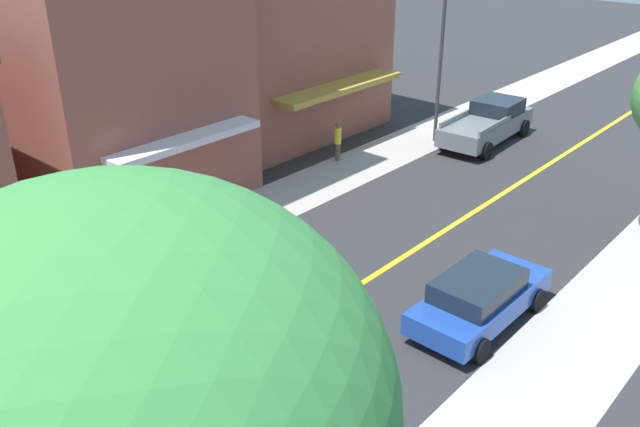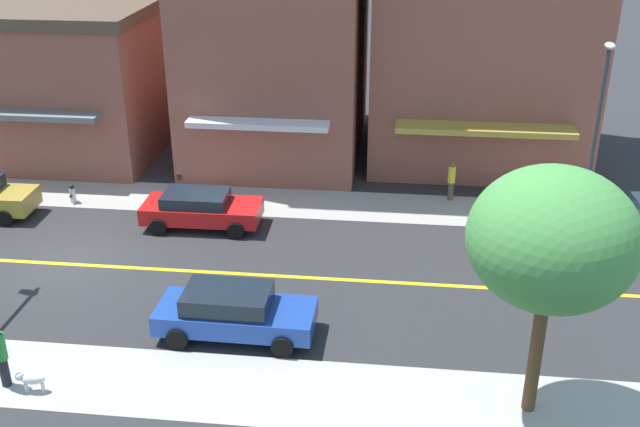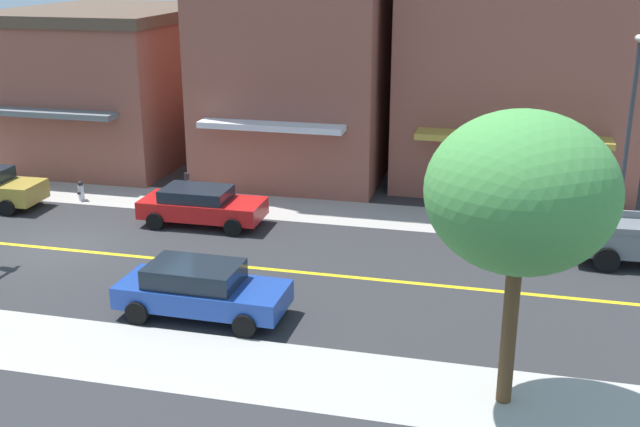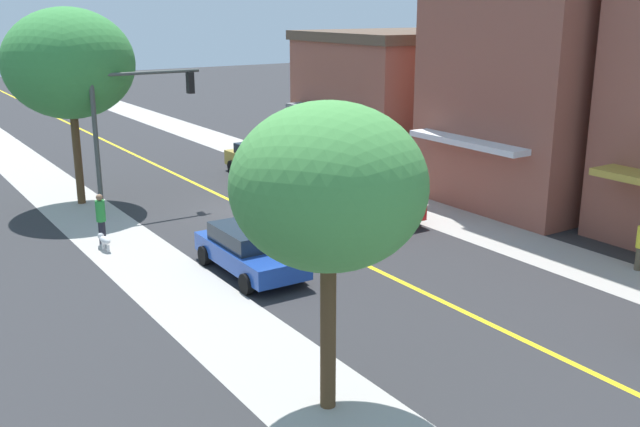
# 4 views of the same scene
# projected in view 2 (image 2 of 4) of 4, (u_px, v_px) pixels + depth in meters

# --- Properties ---
(ground_plane) EXTENTS (140.00, 140.00, 0.00)m
(ground_plane) POSITION_uv_depth(u_px,v_px,m) (66.00, 264.00, 26.22)
(ground_plane) COLOR #2D2D30
(sidewalk_left) EXTENTS (2.89, 126.00, 0.01)m
(sidewalk_left) POSITION_uv_depth(u_px,v_px,m) (126.00, 195.00, 31.69)
(sidewalk_left) COLOR #ADA8A0
(sidewalk_left) RESTS_ON ground
(road_centerline_stripe) EXTENTS (0.20, 126.00, 0.00)m
(road_centerline_stripe) POSITION_uv_depth(u_px,v_px,m) (66.00, 264.00, 26.22)
(road_centerline_stripe) COLOR yellow
(road_centerline_stripe) RESTS_ON ground
(corner_shop_building) EXTENTS (12.49, 8.79, 7.05)m
(corner_shop_building) POSITION_uv_depth(u_px,v_px,m) (82.00, 70.00, 36.86)
(corner_shop_building) COLOR #935142
(corner_shop_building) RESTS_ON ground
(pale_office_building) EXTENTS (10.02, 9.94, 10.80)m
(pale_office_building) POSITION_uv_depth(u_px,v_px,m) (481.00, 41.00, 34.12)
(pale_office_building) COLOR #935142
(pale_office_building) RESTS_ON ground
(street_tree_left_near) EXTENTS (3.98, 3.98, 6.58)m
(street_tree_left_near) POSITION_uv_depth(u_px,v_px,m) (552.00, 239.00, 17.21)
(street_tree_left_near) COLOR brown
(street_tree_left_near) RESTS_ON ground
(fire_hydrant) EXTENTS (0.44, 0.24, 0.81)m
(fire_hydrant) POSITION_uv_depth(u_px,v_px,m) (72.00, 193.00, 30.85)
(fire_hydrant) COLOR silver
(fire_hydrant) RESTS_ON ground
(parking_meter) EXTENTS (0.12, 0.18, 1.38)m
(parking_meter) POSITION_uv_depth(u_px,v_px,m) (180.00, 184.00, 30.42)
(parking_meter) COLOR #4C4C51
(parking_meter) RESTS_ON ground
(street_lamp) EXTENTS (0.70, 0.36, 7.06)m
(street_lamp) POSITION_uv_depth(u_px,v_px,m) (598.00, 118.00, 27.34)
(street_lamp) COLOR #38383D
(street_lamp) RESTS_ON ground
(red_sedan_left_curb) EXTENTS (2.13, 4.52, 1.39)m
(red_sedan_left_curb) POSITION_uv_depth(u_px,v_px,m) (201.00, 208.00, 28.69)
(red_sedan_left_curb) COLOR red
(red_sedan_left_curb) RESTS_ON ground
(blue_sedan_right_curb) EXTENTS (2.14, 4.67, 1.48)m
(blue_sedan_right_curb) POSITION_uv_depth(u_px,v_px,m) (234.00, 311.00, 21.99)
(blue_sedan_right_curb) COLOR #1E429E
(blue_sedan_right_curb) RESTS_ON ground
(grey_pickup_truck) EXTENTS (2.57, 5.98, 1.85)m
(grey_pickup_truck) POSITION_uv_depth(u_px,v_px,m) (639.00, 225.00, 26.92)
(grey_pickup_truck) COLOR slate
(grey_pickup_truck) RESTS_ON ground
(pedestrian_yellow_shirt) EXTENTS (0.30, 0.30, 1.71)m
(pedestrian_yellow_shirt) POSITION_uv_depth(u_px,v_px,m) (451.00, 179.00, 30.88)
(pedestrian_yellow_shirt) COLOR brown
(pedestrian_yellow_shirt) RESTS_ON ground
(pedestrian_green_shirt) EXTENTS (0.34, 0.34, 1.85)m
(pedestrian_green_shirt) POSITION_uv_depth(u_px,v_px,m) (1.00, 354.00, 19.71)
(pedestrian_green_shirt) COLOR black
(pedestrian_green_shirt) RESTS_ON ground
(small_dog) EXTENTS (0.35, 0.78, 0.58)m
(small_dog) POSITION_uv_depth(u_px,v_px,m) (31.00, 379.00, 19.72)
(small_dog) COLOR silver
(small_dog) RESTS_ON ground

